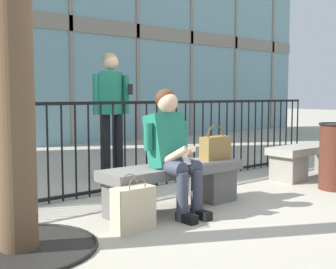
% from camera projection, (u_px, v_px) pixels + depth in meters
% --- Properties ---
extents(ground_plane, '(60.00, 60.00, 0.00)m').
position_uv_depth(ground_plane, '(174.00, 208.00, 4.39)').
color(ground_plane, '#A8A091').
extents(stone_bench, '(1.60, 0.44, 0.45)m').
position_uv_depth(stone_bench, '(174.00, 182.00, 4.36)').
color(stone_bench, slate).
rests_on(stone_bench, ground).
extents(seated_person_with_phone, '(0.52, 0.66, 1.21)m').
position_uv_depth(seated_person_with_phone, '(172.00, 147.00, 4.14)').
color(seated_person_with_phone, '#383D4C').
rests_on(seated_person_with_phone, ground).
extents(handbag_on_bench, '(0.35, 0.15, 0.38)m').
position_uv_depth(handbag_on_bench, '(215.00, 147.00, 4.70)').
color(handbag_on_bench, olive).
rests_on(handbag_on_bench, stone_bench).
extents(shopping_bag, '(0.36, 0.18, 0.48)m').
position_uv_depth(shopping_bag, '(133.00, 208.00, 3.66)').
color(shopping_bag, beige).
rests_on(shopping_bag, ground).
extents(bystander_at_railing, '(0.55, 0.42, 1.71)m').
position_uv_depth(bystander_at_railing, '(111.00, 106.00, 5.73)').
color(bystander_at_railing, black).
rests_on(bystander_at_railing, ground).
extents(plaza_railing, '(7.35, 0.04, 1.08)m').
position_uv_depth(plaza_railing, '(119.00, 146.00, 5.11)').
color(plaza_railing, black).
rests_on(plaza_railing, ground).
extents(stone_bench_far, '(1.60, 0.44, 0.45)m').
position_uv_depth(stone_bench_far, '(312.00, 157.00, 6.14)').
color(stone_bench_far, gray).
rests_on(stone_bench_far, ground).
extents(trash_can, '(0.43, 0.43, 0.82)m').
position_uv_depth(trash_can, '(336.00, 156.00, 5.25)').
color(trash_can, '#4C2319').
rests_on(trash_can, ground).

